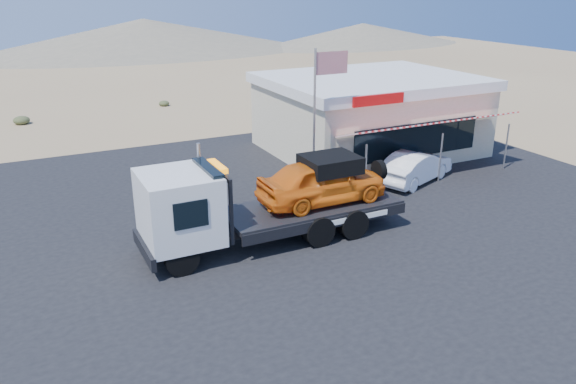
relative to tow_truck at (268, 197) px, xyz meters
name	(u,v)px	position (x,y,z in m)	size (l,w,h in m)	color
ground	(253,259)	(-1.04, -1.07, -1.63)	(120.00, 120.00, 0.00)	#957854
asphalt_lot	(270,216)	(0.96, 1.93, -1.62)	(32.00, 24.00, 0.02)	black
tow_truck	(268,197)	(0.00, 0.00, 0.00)	(9.06, 2.69, 3.03)	black
white_sedan	(415,167)	(8.42, 2.64, -0.91)	(1.48, 4.24, 1.40)	white
jerky_store	(369,113)	(9.46, 7.90, 0.36)	(10.40, 9.97, 3.90)	beige
flagpole	(320,105)	(3.90, 3.43, 2.13)	(1.55, 0.10, 6.00)	#99999E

